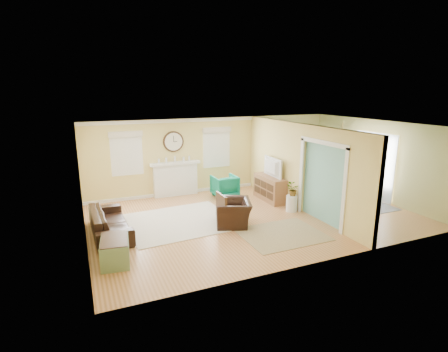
{
  "coord_description": "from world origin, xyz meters",
  "views": [
    {
      "loc": [
        -4.53,
        -8.38,
        3.54
      ],
      "look_at": [
        -0.8,
        0.3,
        1.2
      ],
      "focal_mm": 28.0,
      "sensor_mm": 36.0,
      "label": 1
    }
  ],
  "objects_px": {
    "credenza": "(270,188)",
    "sofa": "(110,222)",
    "dining_table": "(335,192)",
    "green_chair": "(225,186)",
    "eames_chair": "(233,212)"
  },
  "relations": [
    {
      "from": "green_chair",
      "to": "credenza",
      "type": "distance_m",
      "value": 1.53
    },
    {
      "from": "green_chair",
      "to": "dining_table",
      "type": "xyz_separation_m",
      "value": [
        3.13,
        -1.85,
        -0.07
      ]
    },
    {
      "from": "dining_table",
      "to": "green_chair",
      "type": "bearing_deg",
      "value": 49.71
    },
    {
      "from": "credenza",
      "to": "dining_table",
      "type": "distance_m",
      "value": 2.13
    },
    {
      "from": "green_chair",
      "to": "dining_table",
      "type": "relative_size",
      "value": 0.48
    },
    {
      "from": "credenza",
      "to": "dining_table",
      "type": "height_order",
      "value": "credenza"
    },
    {
      "from": "credenza",
      "to": "green_chair",
      "type": "bearing_deg",
      "value": 141.48
    },
    {
      "from": "green_chair",
      "to": "dining_table",
      "type": "bearing_deg",
      "value": 148.6
    },
    {
      "from": "sofa",
      "to": "eames_chair",
      "type": "distance_m",
      "value": 3.18
    },
    {
      "from": "sofa",
      "to": "credenza",
      "type": "distance_m",
      "value": 5.18
    },
    {
      "from": "sofa",
      "to": "green_chair",
      "type": "relative_size",
      "value": 2.69
    },
    {
      "from": "credenza",
      "to": "dining_table",
      "type": "xyz_separation_m",
      "value": [
        1.93,
        -0.9,
        -0.11
      ]
    },
    {
      "from": "credenza",
      "to": "sofa",
      "type": "bearing_deg",
      "value": -170.61
    },
    {
      "from": "green_chair",
      "to": "credenza",
      "type": "bearing_deg",
      "value": 140.75
    },
    {
      "from": "eames_chair",
      "to": "credenza",
      "type": "relative_size",
      "value": 0.75
    }
  ]
}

